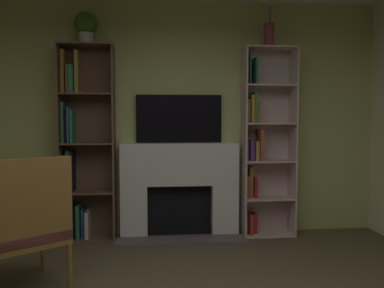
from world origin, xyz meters
name	(u,v)px	position (x,y,z in m)	size (l,w,h in m)	color
wall_back_accent	(179,118)	(0.00, 2.75, 1.40)	(4.96, 0.06, 2.79)	#B9C66D
fireplace	(180,187)	(0.00, 2.60, 0.58)	(1.49, 0.52, 1.11)	white
tv	(179,119)	(0.00, 2.69, 1.39)	(1.01, 0.06, 0.57)	black
bookshelf_left	(82,148)	(-1.13, 2.60, 1.06)	(0.61, 0.33, 2.23)	brown
bookshelf_right	(261,143)	(0.98, 2.59, 1.11)	(0.61, 0.33, 2.23)	beige
potted_plant	(86,26)	(-1.05, 2.57, 2.43)	(0.26, 0.26, 0.36)	silver
vase_with_flowers	(269,33)	(1.06, 2.57, 2.40)	(0.12, 0.12, 0.48)	#983B4C
armchair	(21,227)	(-1.37, 1.11, 0.54)	(0.91, 0.89, 1.10)	olive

